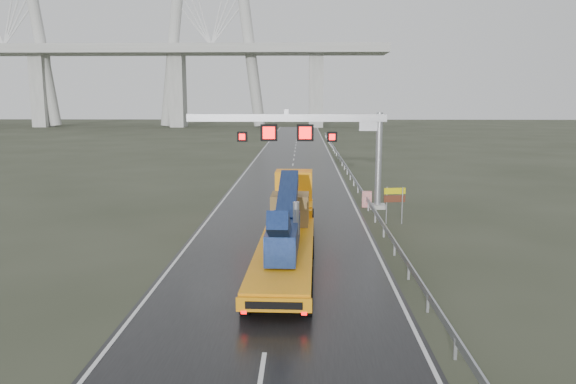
{
  "coord_description": "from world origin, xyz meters",
  "views": [
    {
      "loc": [
        1.21,
        -23.9,
        8.22
      ],
      "look_at": [
        0.43,
        6.13,
        3.2
      ],
      "focal_mm": 35.0,
      "sensor_mm": 36.0,
      "label": 1
    }
  ],
  "objects_px": {
    "sign_gantry": "(315,134)",
    "heavy_haul_truck": "(289,220)",
    "exit_sign_pair": "(395,198)",
    "striped_barrier": "(367,199)"
  },
  "relations": [
    {
      "from": "sign_gantry",
      "to": "exit_sign_pair",
      "type": "height_order",
      "value": "sign_gantry"
    },
    {
      "from": "sign_gantry",
      "to": "heavy_haul_truck",
      "type": "xyz_separation_m",
      "value": [
        -1.62,
        -11.87,
        -3.95
      ]
    },
    {
      "from": "sign_gantry",
      "to": "exit_sign_pair",
      "type": "xyz_separation_m",
      "value": [
        5.19,
        -5.36,
        -3.89
      ]
    },
    {
      "from": "heavy_haul_truck",
      "to": "striped_barrier",
      "type": "height_order",
      "value": "heavy_haul_truck"
    },
    {
      "from": "sign_gantry",
      "to": "heavy_haul_truck",
      "type": "relative_size",
      "value": 0.81
    },
    {
      "from": "heavy_haul_truck",
      "to": "exit_sign_pair",
      "type": "distance_m",
      "value": 9.42
    },
    {
      "from": "heavy_haul_truck",
      "to": "striped_barrier",
      "type": "xyz_separation_m",
      "value": [
        5.66,
        12.28,
        -1.04
      ]
    },
    {
      "from": "sign_gantry",
      "to": "striped_barrier",
      "type": "distance_m",
      "value": 6.44
    },
    {
      "from": "sign_gantry",
      "to": "striped_barrier",
      "type": "relative_size",
      "value": 12.12
    },
    {
      "from": "sign_gantry",
      "to": "striped_barrier",
      "type": "bearing_deg",
      "value": 5.79
    }
  ]
}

